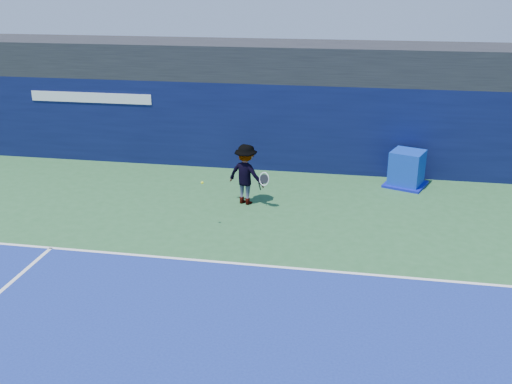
% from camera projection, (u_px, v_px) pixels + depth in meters
% --- Properties ---
extents(ground, '(80.00, 80.00, 0.00)m').
position_uv_depth(ground, '(218.00, 339.00, 10.61)').
color(ground, '#2A5D31').
rests_on(ground, ground).
extents(baseline, '(24.00, 0.10, 0.01)m').
position_uv_depth(baseline, '(248.00, 264.00, 13.37)').
color(baseline, white).
rests_on(baseline, ground).
extents(stadium_band, '(36.00, 3.00, 1.20)m').
position_uv_depth(stadium_band, '(293.00, 61.00, 19.94)').
color(stadium_band, black).
rests_on(stadium_band, back_wall_assembly).
extents(back_wall_assembly, '(36.00, 1.03, 3.00)m').
position_uv_depth(back_wall_assembly, '(288.00, 126.00, 19.76)').
color(back_wall_assembly, '#0A1037').
rests_on(back_wall_assembly, ground).
extents(equipment_cart, '(1.55, 1.55, 1.15)m').
position_uv_depth(equipment_cart, '(407.00, 170.00, 18.32)').
color(equipment_cart, '#0C2FA8').
rests_on(equipment_cart, ground).
extents(tennis_player, '(1.42, 1.04, 1.81)m').
position_uv_depth(tennis_player, '(246.00, 174.00, 16.74)').
color(tennis_player, silver).
rests_on(tennis_player, ground).
extents(tennis_ball, '(0.07, 0.07, 0.07)m').
position_uv_depth(tennis_ball, '(202.00, 183.00, 14.95)').
color(tennis_ball, '#D7EF1A').
rests_on(tennis_ball, ground).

